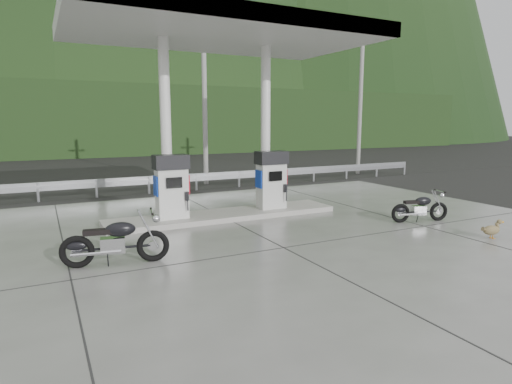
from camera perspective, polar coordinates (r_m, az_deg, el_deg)
name	(u,v)px	position (r m, az deg, el deg)	size (l,w,h in m)	color
ground	(263,238)	(10.75, 0.99, -6.16)	(160.00, 160.00, 0.00)	black
forecourt_apron	(263,238)	(10.75, 0.99, -6.11)	(18.00, 14.00, 0.02)	slate
pump_island	(225,215)	(12.92, -4.20, -3.09)	(7.00, 1.40, 0.15)	#A19E96
gas_pump_left	(172,187)	(12.23, -11.19, 0.69)	(0.95, 0.55, 1.80)	silver
gas_pump_right	(271,180)	(13.44, 2.05, 1.63)	(0.95, 0.55, 1.80)	silver
canopy_column_left	(166,129)	(12.48, -11.93, 8.21)	(0.30, 0.30, 5.00)	white
canopy_column_right	(265,128)	(13.67, 1.27, 8.49)	(0.30, 0.30, 5.00)	white
canopy_roof	(222,32)	(12.86, -4.50, 20.51)	(8.50, 5.00, 0.40)	silver
guardrail	(173,175)	(17.96, -11.03, 2.26)	(26.00, 0.16, 1.42)	#A4A6AC
road	(153,181)	(21.41, -13.55, 1.39)	(60.00, 7.00, 0.01)	black
utility_pole_b	(205,96)	(19.90, -6.87, 12.54)	(0.22, 0.22, 8.00)	gray
utility_pole_c	(360,101)	(24.50, 13.75, 11.73)	(0.22, 0.22, 8.00)	gray
tree_band	(100,120)	(39.45, -20.07, 8.99)	(80.00, 6.00, 6.00)	black
forested_hills	(75,141)	(69.38, -22.99, 6.26)	(100.00, 40.00, 140.00)	black
motorcycle_left	(116,242)	(9.10, -18.22, -6.33)	(1.98, 0.63, 0.94)	black
motorcycle_right	(420,208)	(13.20, 21.02, -2.04)	(1.65, 0.52, 0.78)	black
duck	(491,230)	(12.09, 28.87, -4.51)	(0.56, 0.16, 0.40)	brown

